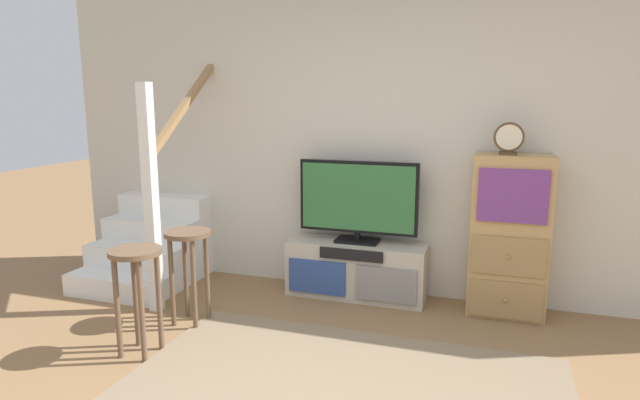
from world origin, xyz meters
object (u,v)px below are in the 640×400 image
Objects in this scene: bar_stool_far at (188,255)px; bar_stool_near at (137,277)px; side_cabinet at (509,236)px; desk_clock at (509,139)px; television at (358,200)px; media_console at (356,270)px.

bar_stool_near is at bearing -94.93° from bar_stool_far.
bar_stool_near is (-2.32, -1.47, -0.09)m from side_cabinet.
desk_clock is 0.34× the size of bar_stool_far.
desk_clock is (1.16, -0.03, 0.54)m from television.
bar_stool_near is 0.55m from bar_stool_far.
desk_clock is at bearing -0.24° from media_console.
media_console is 1.86m from bar_stool_near.
bar_stool_near is 1.01× the size of bar_stool_far.
television reaches higher than media_console.
television is 1.23m from side_cabinet.
media_console is 0.93× the size of side_cabinet.
desk_clock reaches higher than media_console.
media_console is at bearing 179.76° from desk_clock.
television is at bearing 178.58° from desk_clock.
desk_clock reaches higher than bar_stool_near.
bar_stool_far is at bearing -138.35° from television.
bar_stool_near is (-1.11, -1.46, 0.30)m from media_console.
desk_clock reaches higher than bar_stool_far.
bar_stool_near is at bearing -147.24° from desk_clock.
side_cabinet is 1.76× the size of bar_stool_far.
bar_stool_far is (-2.22, -0.91, -0.85)m from desk_clock.
side_cabinet is (1.21, -0.01, -0.22)m from television.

